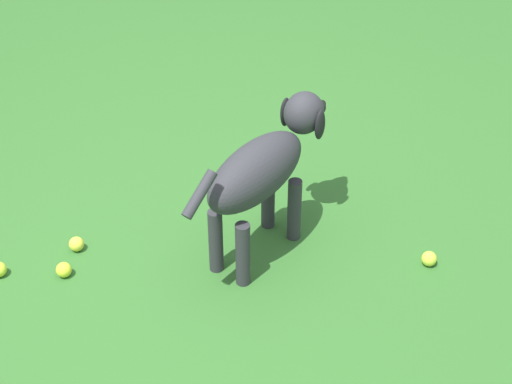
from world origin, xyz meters
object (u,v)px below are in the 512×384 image
Objects in this scene: dog at (264,167)px; tennis_ball_2 at (64,270)px; tennis_ball_3 at (429,259)px; tennis_ball_0 at (76,244)px.

dog reaches higher than tennis_ball_2.
dog is 0.95m from tennis_ball_2.
tennis_ball_2 is (-0.69, -0.52, -0.39)m from dog.
tennis_ball_2 is at bearing -153.22° from tennis_ball_3.
dog is at bearing 37.28° from tennis_ball_2.
tennis_ball_0 is 1.00× the size of tennis_ball_2.
dog is 14.06× the size of tennis_ball_3.
dog is 14.06× the size of tennis_ball_0.
tennis_ball_0 is 0.17m from tennis_ball_2.
tennis_ball_2 is 1.00× the size of tennis_ball_3.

